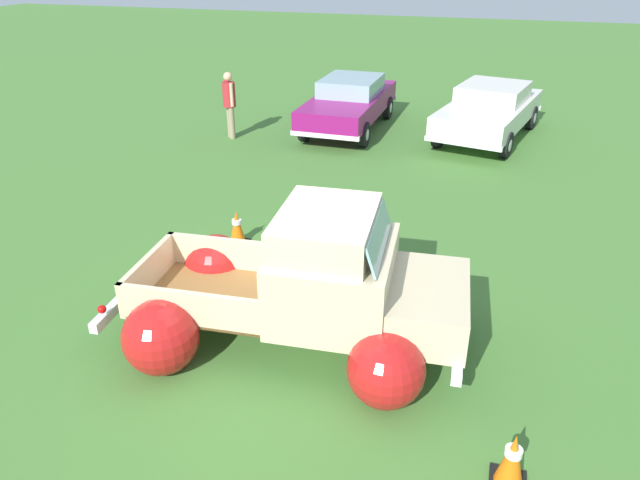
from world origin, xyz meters
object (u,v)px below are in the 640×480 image
at_px(show_car_1, 490,109).
at_px(lane_cone_0, 237,227).
at_px(spectator_0, 229,101).
at_px(vintage_pickup_truck, 314,293).
at_px(show_car_0, 349,102).
at_px(lane_cone_1, 512,460).

bearing_deg(show_car_1, lane_cone_0, -13.79).
bearing_deg(spectator_0, vintage_pickup_truck, 77.27).
bearing_deg(spectator_0, show_car_1, 153.25).
bearing_deg(show_car_1, show_car_0, -73.14).
xyz_separation_m(lane_cone_0, lane_cone_1, (4.74, -3.98, 0.00)).
bearing_deg(vintage_pickup_truck, show_car_0, 97.53).
relative_size(vintage_pickup_truck, lane_cone_0, 7.55).
xyz_separation_m(show_car_0, lane_cone_1, (4.71, -11.62, -0.47)).
bearing_deg(lane_cone_0, show_car_1, 63.90).
distance_m(vintage_pickup_truck, spectator_0, 9.57).
relative_size(show_car_0, lane_cone_1, 7.43).
height_order(show_car_0, show_car_1, same).
bearing_deg(show_car_0, vintage_pickup_truck, 12.92).
distance_m(spectator_0, lane_cone_1, 12.40).
xyz_separation_m(vintage_pickup_truck, lane_cone_1, (2.55, -1.65, -0.45)).
xyz_separation_m(spectator_0, lane_cone_0, (2.83, -5.80, -0.71)).
height_order(show_car_0, lane_cone_1, show_car_0).
height_order(vintage_pickup_truck, lane_cone_1, vintage_pickup_truck).
distance_m(show_car_0, lane_cone_0, 7.65).
height_order(vintage_pickup_truck, show_car_0, vintage_pickup_truck).
bearing_deg(lane_cone_1, spectator_0, 127.75).
relative_size(vintage_pickup_truck, lane_cone_1, 7.55).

